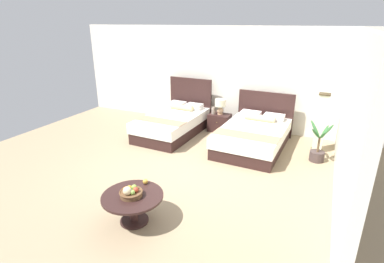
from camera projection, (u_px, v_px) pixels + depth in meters
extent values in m
cube|color=#988263|center=(180.00, 169.00, 6.04)|extent=(9.38, 9.63, 0.02)
cube|color=white|center=(229.00, 78.00, 8.13)|extent=(9.38, 0.12, 2.70)
cube|color=silver|center=(351.00, 118.00, 4.77)|extent=(0.12, 5.23, 2.70)
cube|color=#311D1B|center=(172.00, 130.00, 7.80)|extent=(1.25, 2.13, 0.28)
cube|color=white|center=(172.00, 120.00, 7.71)|extent=(1.30, 2.17, 0.26)
cube|color=#311D1B|center=(191.00, 101.00, 8.52)|extent=(1.27, 0.10, 1.31)
cube|color=white|center=(178.00, 104.00, 8.41)|extent=(0.44, 0.31, 0.14)
cube|color=white|center=(194.00, 106.00, 8.18)|extent=(0.44, 0.31, 0.14)
cylinder|color=tan|center=(182.00, 107.00, 8.09)|extent=(0.66, 0.17, 0.15)
cube|color=#A27D5F|center=(161.00, 121.00, 7.22)|extent=(1.26, 0.42, 0.01)
cube|color=#311D1B|center=(252.00, 143.00, 6.96)|extent=(1.41, 2.13, 0.27)
cube|color=white|center=(253.00, 133.00, 6.87)|extent=(1.45, 2.18, 0.25)
cube|color=#311D1B|center=(265.00, 113.00, 7.71)|extent=(1.42, 0.11, 1.13)
cube|color=white|center=(251.00, 114.00, 7.59)|extent=(0.49, 0.32, 0.14)
cube|color=white|center=(274.00, 117.00, 7.34)|extent=(0.49, 0.32, 0.14)
cylinder|color=tan|center=(260.00, 118.00, 7.26)|extent=(0.74, 0.17, 0.15)
cube|color=#A27D5F|center=(246.00, 135.00, 6.34)|extent=(1.41, 0.47, 0.01)
cube|color=#311D1B|center=(219.00, 123.00, 8.03)|extent=(0.56, 0.40, 0.47)
sphere|color=tan|center=(217.00, 122.00, 7.83)|extent=(0.02, 0.02, 0.02)
cylinder|color=tan|center=(220.00, 114.00, 7.96)|extent=(0.14, 0.14, 0.02)
ellipsoid|color=tan|center=(220.00, 111.00, 7.93)|extent=(0.16, 0.16, 0.16)
cylinder|color=#99844C|center=(220.00, 107.00, 7.90)|extent=(0.02, 0.02, 0.04)
cylinder|color=beige|center=(220.00, 103.00, 7.86)|extent=(0.29, 0.29, 0.19)
cylinder|color=gray|center=(213.00, 111.00, 7.95)|extent=(0.10, 0.10, 0.18)
torus|color=gray|center=(213.00, 107.00, 7.92)|extent=(0.10, 0.10, 0.01)
cylinder|color=#311D1B|center=(134.00, 220.00, 4.46)|extent=(0.42, 0.42, 0.02)
cylinder|color=#311D1B|center=(134.00, 209.00, 4.39)|extent=(0.11, 0.11, 0.41)
cylinder|color=#311D1B|center=(132.00, 196.00, 4.31)|extent=(0.89, 0.89, 0.04)
cylinder|color=brown|center=(131.00, 194.00, 4.27)|extent=(0.32, 0.32, 0.07)
torus|color=brown|center=(131.00, 192.00, 4.26)|extent=(0.34, 0.34, 0.02)
sphere|color=#81A541|center=(134.00, 187.00, 4.31)|extent=(0.08, 0.08, 0.08)
sphere|color=gold|center=(129.00, 188.00, 4.31)|extent=(0.07, 0.07, 0.07)
sphere|color=orange|center=(126.00, 190.00, 4.25)|extent=(0.09, 0.09, 0.09)
sphere|color=beige|center=(127.00, 191.00, 4.18)|extent=(0.12, 0.12, 0.12)
sphere|color=#86B24B|center=(132.00, 192.00, 4.19)|extent=(0.07, 0.07, 0.07)
sphere|color=#B43B28|center=(136.00, 190.00, 4.25)|extent=(0.08, 0.08, 0.08)
sphere|color=gold|center=(145.00, 181.00, 4.59)|extent=(0.08, 0.08, 0.08)
cube|color=#3B2F1A|center=(316.00, 150.00, 6.87)|extent=(0.24, 0.24, 0.03)
cube|color=#E9EEC8|center=(321.00, 123.00, 6.64)|extent=(0.20, 0.20, 1.29)
cube|color=#3B2F1A|center=(325.00, 94.00, 6.41)|extent=(0.24, 0.24, 0.02)
cylinder|color=#433533|center=(317.00, 156.00, 6.35)|extent=(0.30, 0.30, 0.21)
cylinder|color=brown|center=(319.00, 145.00, 6.25)|extent=(0.04, 0.04, 0.31)
ellipsoid|color=#356937|center=(327.00, 131.00, 6.12)|extent=(0.27, 0.10, 0.35)
ellipsoid|color=#356937|center=(325.00, 132.00, 6.25)|extent=(0.19, 0.33, 0.28)
ellipsoid|color=#356937|center=(315.00, 129.00, 6.24)|extent=(0.27, 0.18, 0.37)
ellipsoid|color=#356937|center=(316.00, 133.00, 6.12)|extent=(0.22, 0.23, 0.30)
ellipsoid|color=#356937|center=(323.00, 135.00, 6.04)|extent=(0.14, 0.29, 0.27)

